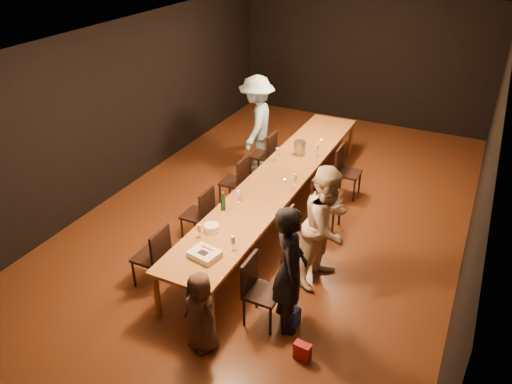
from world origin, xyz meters
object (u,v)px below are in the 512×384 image
at_px(chair_right_2, 327,203).
at_px(champagne_bottle, 223,201).
at_px(chair_right_3, 348,172).
at_px(birthday_cake, 205,254).
at_px(chair_right_0, 263,292).
at_px(man_blue, 257,123).
at_px(ice_bucket, 300,147).
at_px(chair_left_3, 263,155).
at_px(child, 201,312).
at_px(table, 279,179).
at_px(chair_left_1, 197,214).
at_px(chair_left_2, 234,181).
at_px(chair_left_0, 151,256).
at_px(woman_birthday, 290,270).
at_px(plate_stack, 212,228).
at_px(woman_tan, 327,226).
at_px(chair_right_1, 299,242).

bearing_deg(chair_right_2, champagne_bottle, -41.51).
relative_size(chair_right_3, birthday_cake, 2.25).
bearing_deg(chair_right_0, champagne_bottle, -133.05).
xyz_separation_m(man_blue, birthday_cake, (1.18, -3.96, -0.15)).
bearing_deg(ice_bucket, chair_right_0, -75.56).
relative_size(chair_left_3, child, 0.87).
relative_size(table, chair_left_1, 6.45).
bearing_deg(chair_left_2, chair_left_0, -180.00).
xyz_separation_m(chair_left_3, ice_bucket, (0.83, -0.20, 0.40)).
xyz_separation_m(chair_left_1, woman_birthday, (2.00, -1.10, 0.39)).
xyz_separation_m(chair_right_0, chair_left_0, (-1.70, 0.00, 0.00)).
bearing_deg(birthday_cake, ice_bucket, 101.48).
height_order(chair_right_2, plate_stack, chair_right_2).
relative_size(chair_right_0, chair_right_2, 1.00).
height_order(woman_tan, man_blue, man_blue).
height_order(chair_right_1, chair_right_3, same).
bearing_deg(plate_stack, chair_left_3, 102.42).
bearing_deg(chair_left_1, chair_right_0, -125.22).
xyz_separation_m(chair_right_0, champagne_bottle, (-1.16, 1.09, 0.44)).
distance_m(child, champagne_bottle, 1.95).
xyz_separation_m(chair_right_2, woman_birthday, (0.30, -2.30, 0.39)).
bearing_deg(birthday_cake, plate_stack, 121.75).
xyz_separation_m(woman_birthday, child, (-0.77, -0.79, -0.32)).
relative_size(table, chair_right_2, 6.45).
bearing_deg(child, plate_stack, 135.99).
height_order(chair_left_1, birthday_cake, chair_left_1).
relative_size(table, birthday_cake, 14.54).
distance_m(chair_left_0, plate_stack, 0.92).
xyz_separation_m(woman_birthday, man_blue, (-2.30, 3.85, 0.09)).
distance_m(chair_left_0, ice_bucket, 3.52).
relative_size(chair_left_0, champagne_bottle, 3.01).
bearing_deg(chair_left_3, chair_right_1, -144.69).
xyz_separation_m(child, plate_stack, (-0.55, 1.20, 0.27)).
bearing_deg(chair_right_2, birthday_cake, -18.70).
bearing_deg(woman_birthday, chair_left_3, 4.95).
height_order(chair_left_2, child, child).
bearing_deg(chair_left_3, chair_left_0, -180.00).
bearing_deg(plate_stack, chair_left_0, -143.19).
distance_m(chair_right_2, chair_left_2, 1.70).
bearing_deg(table, chair_right_0, -70.50).
relative_size(table, chair_right_3, 6.45).
height_order(chair_right_2, champagne_bottle, champagne_bottle).
bearing_deg(ice_bucket, table, -88.62).
height_order(chair_left_3, ice_bucket, ice_bucket).
distance_m(chair_right_3, plate_stack, 3.27).
bearing_deg(chair_right_1, chair_left_2, -125.22).
relative_size(chair_right_0, birthday_cake, 2.25).
distance_m(chair_left_1, champagne_bottle, 0.70).
xyz_separation_m(chair_left_0, ice_bucket, (0.83, 3.40, 0.40)).
distance_m(chair_left_3, woman_birthday, 4.05).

